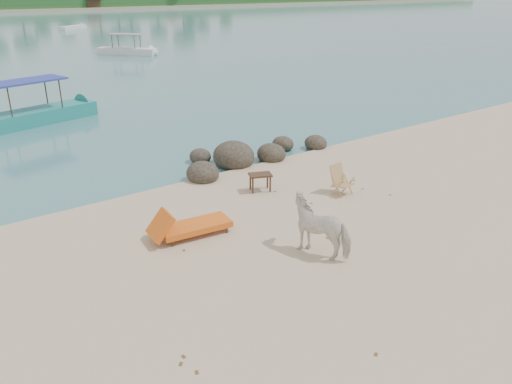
# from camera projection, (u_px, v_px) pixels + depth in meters

# --- Properties ---
(boulders) EXTENTS (6.35, 2.79, 1.09)m
(boulders) POSITION_uv_depth(u_px,v_px,m) (244.00, 157.00, 18.04)
(boulders) COLOR #2B261D
(boulders) RESTS_ON ground
(cow) EXTENTS (1.29, 1.76, 1.36)m
(cow) POSITION_uv_depth(u_px,v_px,m) (322.00, 227.00, 11.75)
(cow) COLOR white
(cow) RESTS_ON ground
(side_table) EXTENTS (0.80, 0.67, 0.55)m
(side_table) POSITION_uv_depth(u_px,v_px,m) (260.00, 183.00, 15.43)
(side_table) COLOR #382316
(side_table) RESTS_ON ground
(lounge_chair) EXTENTS (2.35, 1.05, 0.68)m
(lounge_chair) POSITION_uv_depth(u_px,v_px,m) (195.00, 223.00, 12.69)
(lounge_chair) COLOR orange
(lounge_chair) RESTS_ON ground
(deck_chair) EXTENTS (0.63, 0.68, 0.90)m
(deck_chair) POSITION_uv_depth(u_px,v_px,m) (343.00, 181.00, 15.09)
(deck_chair) COLOR tan
(deck_chair) RESTS_ON ground
(boat_near) EXTENTS (6.92, 3.18, 3.28)m
(boat_near) POSITION_uv_depth(u_px,v_px,m) (27.00, 88.00, 22.64)
(boat_near) COLOR #1E7F7A
(boat_near) RESTS_ON water
(boat_mid) EXTENTS (5.13, 5.63, 3.03)m
(boat_mid) POSITION_uv_depth(u_px,v_px,m) (126.00, 37.00, 45.91)
(boat_mid) COLOR silver
(boat_mid) RESTS_ON water
(boat_far) EXTENTS (5.24, 4.16, 0.64)m
(boat_far) POSITION_uv_depth(u_px,v_px,m) (73.00, 27.00, 72.89)
(boat_far) COLOR silver
(boat_far) RESTS_ON water
(dead_leaves) EXTENTS (8.82, 6.97, 0.00)m
(dead_leaves) POSITION_uv_depth(u_px,v_px,m) (293.00, 243.00, 12.42)
(dead_leaves) COLOR brown
(dead_leaves) RESTS_ON ground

